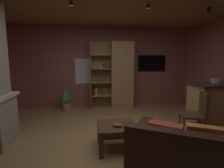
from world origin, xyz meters
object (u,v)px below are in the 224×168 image
object	(u,v)px
tissue_box	(215,81)
bookshelf_cabinet	(119,76)
kitchen_bar_counter	(222,107)
table_book_0	(117,126)
wall_mounted_tv	(152,63)
table_book_1	(118,125)
coffee_table	(117,130)
potted_floor_plant	(66,100)
dining_chair	(197,112)

from	to	relation	value
tissue_box	bookshelf_cabinet	bearing A→B (deg)	131.43
kitchen_bar_counter	table_book_0	bearing A→B (deg)	-166.15
bookshelf_cabinet	wall_mounted_tv	bearing A→B (deg)	10.46
kitchen_bar_counter	tissue_box	bearing A→B (deg)	164.74
bookshelf_cabinet	table_book_0	world-z (taller)	bookshelf_cabinet
kitchen_bar_counter	wall_mounted_tv	world-z (taller)	wall_mounted_tv
bookshelf_cabinet	table_book_1	world-z (taller)	bookshelf_cabinet
tissue_box	coffee_table	xyz separation A→B (m)	(-2.22, -0.56, -0.74)
tissue_box	table_book_0	size ratio (longest dim) A/B	1.12
kitchen_bar_counter	tissue_box	xyz separation A→B (m)	(-0.17, 0.05, 0.56)
table_book_0	table_book_1	bearing A→B (deg)	8.11
bookshelf_cabinet	kitchen_bar_counter	size ratio (longest dim) A/B	1.52
tissue_box	table_book_1	world-z (taller)	tissue_box
table_book_1	potted_floor_plant	distance (m)	2.69
coffee_table	table_book_1	size ratio (longest dim) A/B	5.18
table_book_0	wall_mounted_tv	distance (m)	3.41
coffee_table	table_book_1	bearing A→B (deg)	-85.93
wall_mounted_tv	coffee_table	bearing A→B (deg)	-120.31
bookshelf_cabinet	wall_mounted_tv	distance (m)	1.22
coffee_table	table_book_0	xyz separation A→B (m)	(-0.02, -0.08, 0.10)
tissue_box	coffee_table	distance (m)	2.40
table_book_1	table_book_0	bearing A→B (deg)	-171.89
kitchen_bar_counter	potted_floor_plant	world-z (taller)	kitchen_bar_counter
tissue_box	potted_floor_plant	xyz separation A→B (m)	(-3.39, 1.78, -0.75)
kitchen_bar_counter	table_book_1	distance (m)	2.45
coffee_table	potted_floor_plant	world-z (taller)	potted_floor_plant
kitchen_bar_counter	table_book_1	world-z (taller)	kitchen_bar_counter
bookshelf_cabinet	dining_chair	world-z (taller)	bookshelf_cabinet
kitchen_bar_counter	coffee_table	bearing A→B (deg)	-167.84
tissue_box	coffee_table	bearing A→B (deg)	-165.82
bookshelf_cabinet	tissue_box	distance (m)	2.64
table_book_0	wall_mounted_tv	world-z (taller)	wall_mounted_tv
coffee_table	wall_mounted_tv	world-z (taller)	wall_mounted_tv
kitchen_bar_counter	dining_chair	world-z (taller)	kitchen_bar_counter
dining_chair	potted_floor_plant	world-z (taller)	dining_chair
tissue_box	table_book_0	world-z (taller)	tissue_box
table_book_1	potted_floor_plant	world-z (taller)	potted_floor_plant
kitchen_bar_counter	tissue_box	distance (m)	0.59
table_book_1	kitchen_bar_counter	bearing A→B (deg)	13.91
tissue_box	potted_floor_plant	bearing A→B (deg)	152.27
kitchen_bar_counter	wall_mounted_tv	size ratio (longest dim) A/B	1.48
bookshelf_cabinet	dining_chair	size ratio (longest dim) A/B	2.26
tissue_box	wall_mounted_tv	distance (m)	2.30
kitchen_bar_counter	potted_floor_plant	bearing A→B (deg)	152.81
coffee_table	table_book_1	xyz separation A→B (m)	(0.01, -0.08, 0.12)
potted_floor_plant	table_book_0	bearing A→B (deg)	-64.48
dining_chair	kitchen_bar_counter	bearing A→B (deg)	22.48
tissue_box	table_book_1	bearing A→B (deg)	-163.96
kitchen_bar_counter	table_book_0	xyz separation A→B (m)	(-2.40, -0.59, -0.08)
table_book_0	table_book_1	world-z (taller)	table_book_1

